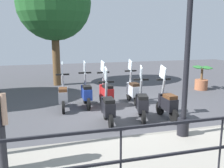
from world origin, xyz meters
name	(u,v)px	position (x,y,z in m)	size (l,w,h in m)	color
ground_plane	(129,112)	(0.00, 0.00, 0.00)	(28.00, 28.00, 0.00)	#424247
promenade_walkway	(182,155)	(-3.15, 0.00, 0.07)	(2.20, 20.00, 0.15)	gray
fence_railing	(221,136)	(-4.20, 0.00, 0.91)	(0.04, 16.03, 1.07)	black
lamp_post_near	(187,51)	(-2.40, -0.47, 2.08)	(0.26, 0.90, 4.36)	black
tree_distant	(54,3)	(5.04, 1.93, 3.82)	(3.42, 3.42, 5.55)	brown
potted_palm	(201,80)	(2.26, -4.20, 0.45)	(1.06, 0.66, 1.05)	#9E5B3D
scooter_near_0	(167,103)	(-0.92, -0.84, 0.48)	(1.23, 0.44, 1.54)	black
scooter_near_1	(142,103)	(-0.76, -0.12, 0.48)	(1.21, 0.52, 1.54)	black
scooter_near_2	(108,107)	(-0.87, 0.91, 0.48)	(1.23, 0.44, 1.54)	black
scooter_far_0	(133,90)	(0.98, -0.49, 0.48)	(1.23, 0.44, 1.54)	black
scooter_far_1	(106,92)	(0.87, 0.52, 0.48)	(1.23, 0.44, 1.54)	black
scooter_far_2	(86,93)	(0.96, 1.19, 0.48)	(1.23, 0.44, 1.54)	black
scooter_far_3	(63,96)	(0.80, 1.98, 0.48)	(1.23, 0.44, 1.54)	black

